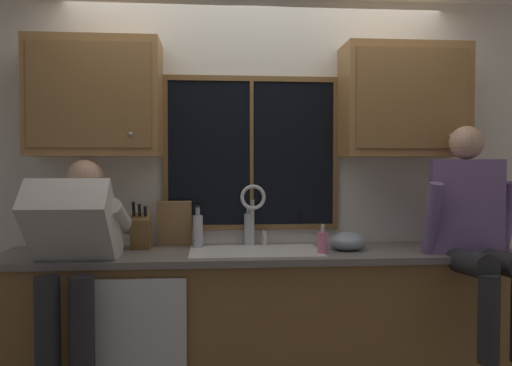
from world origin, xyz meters
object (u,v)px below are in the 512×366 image
at_px(mixing_bowl, 347,241).
at_px(soap_dispenser, 322,242).
at_px(person_standing, 73,259).
at_px(bottle_green_glass, 198,230).
at_px(person_sitting_on_counter, 474,224).
at_px(knife_block, 141,232).
at_px(cutting_board, 174,224).
at_px(bottle_tall_clear, 248,228).

xyz_separation_m(mixing_bowl, soap_dispenser, (-0.18, -0.11, 0.01)).
bearing_deg(person_standing, bottle_green_glass, 33.92).
bearing_deg(person_standing, person_sitting_on_counter, 0.23).
bearing_deg(bottle_green_glass, mixing_bowl, -10.27).
bearing_deg(person_standing, knife_block, 52.53).
distance_m(person_sitting_on_counter, mixing_bowl, 0.74).
distance_m(cutting_board, mixing_bowl, 1.11).
height_order(cutting_board, bottle_green_glass, cutting_board).
bearing_deg(bottle_green_glass, soap_dispenser, -20.58).
relative_size(person_sitting_on_counter, cutting_board, 4.19).
distance_m(person_standing, bottle_tall_clear, 1.12).
bearing_deg(person_standing, cutting_board, 44.41).
height_order(person_sitting_on_counter, cutting_board, person_sitting_on_counter).
distance_m(knife_block, soap_dispenser, 1.13).
bearing_deg(person_sitting_on_counter, knife_block, 168.70).
bearing_deg(bottle_tall_clear, soap_dispenser, -40.19).
relative_size(person_standing, bottle_tall_clear, 5.51).
relative_size(cutting_board, mixing_bowl, 1.30).
bearing_deg(cutting_board, knife_block, -154.12).
distance_m(cutting_board, bottle_tall_clear, 0.48).
relative_size(soap_dispenser, bottle_green_glass, 0.65).
bearing_deg(cutting_board, mixing_bowl, -11.66).
height_order(soap_dispenser, bottle_tall_clear, bottle_tall_clear).
height_order(mixing_bowl, bottle_tall_clear, bottle_tall_clear).
bearing_deg(person_sitting_on_counter, cutting_board, 164.45).
bearing_deg(soap_dispenser, mixing_bowl, 31.68).
bearing_deg(soap_dispenser, person_sitting_on_counter, -10.15).
xyz_separation_m(soap_dispenser, bottle_tall_clear, (-0.42, 0.35, 0.04)).
xyz_separation_m(person_standing, soap_dispenser, (1.41, 0.16, 0.05)).
bearing_deg(cutting_board, bottle_tall_clear, 2.25).
xyz_separation_m(person_standing, mixing_bowl, (1.59, 0.28, 0.04)).
xyz_separation_m(knife_block, bottle_tall_clear, (0.68, 0.12, 0.00)).
xyz_separation_m(knife_block, bottle_green_glass, (0.35, 0.04, 0.00)).
xyz_separation_m(cutting_board, bottle_tall_clear, (0.48, 0.02, -0.04)).
bearing_deg(knife_block, cutting_board, 25.88).
xyz_separation_m(person_sitting_on_counter, knife_block, (-1.96, 0.39, -0.08)).
bearing_deg(soap_dispenser, knife_block, 167.81).
relative_size(bottle_green_glass, bottle_tall_clear, 1.00).
height_order(person_sitting_on_counter, mixing_bowl, person_sitting_on_counter).
height_order(bottle_green_glass, bottle_tall_clear, same).
distance_m(mixing_bowl, soap_dispenser, 0.21).
relative_size(mixing_bowl, soap_dispenser, 1.32).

